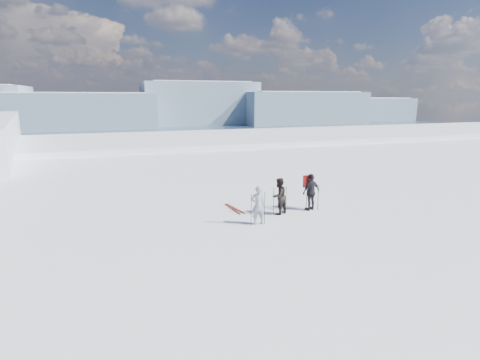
% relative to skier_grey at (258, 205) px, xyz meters
% --- Properties ---
extents(lake_basin, '(820.00, 820.00, 71.62)m').
position_rel_skier_grey_xyz_m(lake_basin, '(2.10, 28.23, -7.28)').
color(lake_basin, white).
rests_on(lake_basin, ground).
extents(far_mountain_range, '(770.00, 110.00, 53.00)m').
position_rel_skier_grey_xyz_m(far_mountain_range, '(31.70, 453.01, -7.97)').
color(far_mountain_range, slate).
rests_on(far_mountain_range, ground).
extents(skier_grey, '(0.60, 0.43, 1.55)m').
position_rel_skier_grey_xyz_m(skier_grey, '(0.00, 0.00, 0.00)').
color(skier_grey, '#9598A2').
rests_on(skier_grey, ground).
extents(skier_dark, '(0.95, 0.88, 1.57)m').
position_rel_skier_grey_xyz_m(skier_dark, '(1.31, 0.93, 0.01)').
color(skier_dark, black).
rests_on(skier_dark, ground).
extents(skier_pack, '(1.03, 0.66, 1.64)m').
position_rel_skier_grey_xyz_m(skier_pack, '(2.90, 1.02, 0.04)').
color(skier_pack, black).
rests_on(skier_pack, ground).
extents(backpack, '(0.39, 0.29, 0.54)m').
position_rel_skier_grey_xyz_m(backpack, '(2.82, 1.26, 1.13)').
color(backpack, red).
rests_on(backpack, skier_pack).
extents(ski_poles, '(3.54, 1.10, 1.36)m').
position_rel_skier_grey_xyz_m(ski_poles, '(1.38, 0.56, -0.14)').
color(ski_poles, black).
rests_on(ski_poles, ground).
extents(skis_loose, '(0.47, 1.70, 0.03)m').
position_rel_skier_grey_xyz_m(skis_loose, '(-0.29, 2.23, -0.76)').
color(skis_loose, black).
rests_on(skis_loose, ground).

